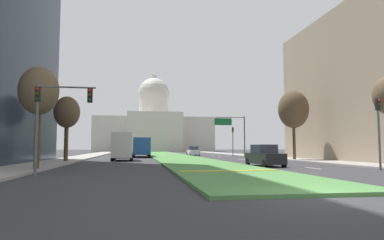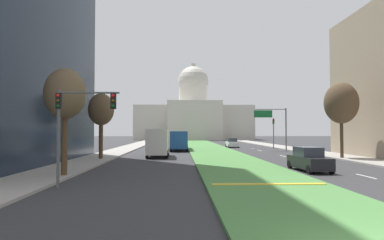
# 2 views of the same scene
# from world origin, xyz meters

# --- Properties ---
(ground_plane) EXTENTS (260.00, 260.00, 0.00)m
(ground_plane) POSITION_xyz_m (0.00, 55.44, 0.00)
(ground_plane) COLOR #333335
(grass_median) EXTENTS (6.83, 99.80, 0.14)m
(grass_median) POSITION_xyz_m (0.00, 49.90, 0.07)
(grass_median) COLOR #4C8442
(grass_median) RESTS_ON ground_plane
(median_curb_nose) EXTENTS (6.15, 0.50, 0.04)m
(median_curb_nose) POSITION_xyz_m (0.00, 10.15, 0.16)
(median_curb_nose) COLOR gold
(median_curb_nose) RESTS_ON grass_median
(lane_dashes_right) EXTENTS (0.16, 56.97, 0.01)m
(lane_dashes_right) POSITION_xyz_m (7.57, 42.50, 0.00)
(lane_dashes_right) COLOR silver
(lane_dashes_right) RESTS_ON ground_plane
(sidewalk_left) EXTENTS (4.00, 99.80, 0.15)m
(sidewalk_left) POSITION_xyz_m (-13.72, 44.36, 0.07)
(sidewalk_left) COLOR #9E9991
(sidewalk_left) RESTS_ON ground_plane
(sidewalk_right) EXTENTS (4.00, 99.80, 0.15)m
(sidewalk_right) POSITION_xyz_m (13.72, 44.36, 0.07)
(sidewalk_right) COLOR #9E9991
(sidewalk_right) RESTS_ON ground_plane
(capitol_building) EXTENTS (39.76, 23.70, 26.88)m
(capitol_building) POSITION_xyz_m (0.00, 110.01, 7.96)
(capitol_building) COLOR beige
(capitol_building) RESTS_ON ground_plane
(traffic_light_near_left) EXTENTS (3.34, 0.35, 5.20)m
(traffic_light_near_left) POSITION_xyz_m (-10.37, 10.25, 3.80)
(traffic_light_near_left) COLOR #515456
(traffic_light_near_left) RESTS_ON ground_plane
(traffic_light_far_right) EXTENTS (0.28, 0.35, 5.20)m
(traffic_light_far_right) POSITION_xyz_m (11.22, 48.96, 3.31)
(traffic_light_far_right) COLOR #515456
(traffic_light_far_right) RESTS_ON ground_plane
(overhead_guide_sign) EXTENTS (5.03, 0.20, 6.50)m
(overhead_guide_sign) POSITION_xyz_m (9.62, 42.82, 4.62)
(overhead_guide_sign) COLOR #515456
(overhead_guide_sign) RESTS_ON ground_plane
(street_tree_left_near) EXTENTS (2.65, 2.65, 7.11)m
(street_tree_left_near) POSITION_xyz_m (-12.28, 14.38, 5.36)
(street_tree_left_near) COLOR #4C3823
(street_tree_left_near) RESTS_ON ground_plane
(street_tree_left_mid) EXTENTS (2.65, 2.65, 6.91)m
(street_tree_left_mid) POSITION_xyz_m (-12.93, 27.31, 5.15)
(street_tree_left_mid) COLOR #4C3823
(street_tree_left_mid) RESTS_ON ground_plane
(street_tree_right_mid) EXTENTS (3.55, 3.55, 8.23)m
(street_tree_right_mid) POSITION_xyz_m (12.55, 27.59, 5.98)
(street_tree_right_mid) COLOR #4C3823
(street_tree_right_mid) RESTS_ON ground_plane
(sedan_lead_stopped) EXTENTS (1.97, 4.66, 1.80)m
(sedan_lead_stopped) POSITION_xyz_m (4.91, 17.16, 0.84)
(sedan_lead_stopped) COLOR black
(sedan_lead_stopped) RESTS_ON ground_plane
(sedan_midblock) EXTENTS (2.00, 4.58, 1.86)m
(sedan_midblock) POSITION_xyz_m (-7.69, 40.71, 0.86)
(sedan_midblock) COLOR brown
(sedan_midblock) RESTS_ON ground_plane
(sedan_distant) EXTENTS (1.89, 4.46, 1.70)m
(sedan_distant) POSITION_xyz_m (4.74, 53.14, 0.80)
(sedan_distant) COLOR silver
(sedan_distant) RESTS_ON ground_plane
(sedan_far_horizon) EXTENTS (1.96, 4.23, 1.71)m
(sedan_far_horizon) POSITION_xyz_m (-5.03, 63.96, 0.80)
(sedan_far_horizon) COLOR navy
(sedan_far_horizon) RESTS_ON ground_plane
(box_truck_delivery) EXTENTS (2.40, 6.40, 3.20)m
(box_truck_delivery) POSITION_xyz_m (-7.27, 30.92, 1.68)
(box_truck_delivery) COLOR #BCBCC1
(box_truck_delivery) RESTS_ON ground_plane
(city_bus) EXTENTS (2.62, 11.00, 2.95)m
(city_bus) POSITION_xyz_m (-4.91, 44.86, 1.77)
(city_bus) COLOR #1E4C8C
(city_bus) RESTS_ON ground_plane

